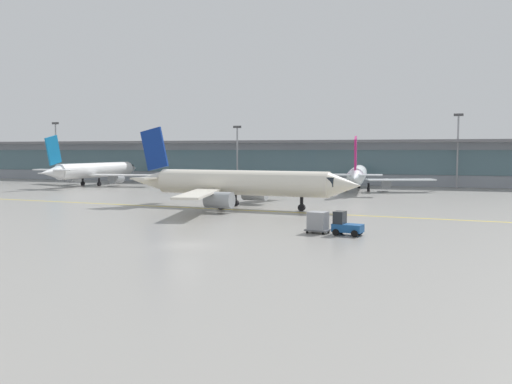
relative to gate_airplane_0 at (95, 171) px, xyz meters
name	(u,v)px	position (x,y,z in m)	size (l,w,h in m)	color
ground_plane	(186,245)	(50.14, -61.33, -3.11)	(400.00, 400.00, 0.00)	gray
taxiway_centreline_stripe	(236,210)	(45.08, -35.92, -3.11)	(110.00, 0.36, 0.01)	yellow
terminal_concourse	(347,162)	(50.14, 20.78, 1.81)	(198.33, 11.00, 9.60)	#8C939E
gate_airplane_0	(95,171)	(0.00, 0.00, 0.00)	(29.06, 31.31, 10.37)	white
gate_airplane_1	(358,175)	(55.24, 0.82, -0.18)	(27.34, 29.55, 9.78)	white
taxiing_regional_jet	(239,183)	(44.67, -33.88, 0.09)	(32.21, 29.86, 10.66)	silver
baggage_tug	(345,225)	(61.28, -52.20, -2.22)	(2.81, 2.01, 2.10)	#194C8C
cargo_dolly_lead	(318,221)	(58.73, -51.74, -2.06)	(2.35, 1.95, 1.94)	#595B60
apron_light_mast_0	(56,149)	(-18.59, 11.39, 4.66)	(1.80, 0.36, 14.16)	gray
apron_light_mast_1	(237,152)	(27.63, 12.43, 3.94)	(1.80, 0.36, 12.74)	gray
apron_light_mast_2	(458,147)	(72.80, 14.88, 4.88)	(1.80, 0.36, 14.60)	gray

